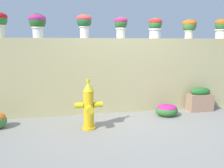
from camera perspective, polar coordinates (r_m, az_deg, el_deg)
ground_plane at (r=4.08m, az=5.77°, el=-10.72°), size 24.00×24.00×0.00m
stone_wall at (r=4.90m, az=2.28°, el=2.20°), size 5.44×0.31×1.55m
potted_plant_1 at (r=4.73m, az=-18.09°, el=14.40°), size 0.33×0.33×0.46m
potted_plant_2 at (r=4.71m, az=-6.97°, el=15.06°), size 0.30×0.30×0.47m
potted_plant_3 at (r=4.89m, az=2.21°, el=14.62°), size 0.28×0.28×0.44m
potted_plant_4 at (r=5.10m, az=10.74°, el=13.98°), size 0.29×0.29×0.44m
potted_plant_5 at (r=5.47m, az=18.72°, el=13.51°), size 0.31×0.31×0.43m
potted_plant_6 at (r=5.89m, az=25.70°, el=12.78°), size 0.31×0.31×0.46m
fire_hydrant at (r=3.91m, az=-5.83°, el=-5.61°), size 0.48×0.37×0.86m
flower_bush_left at (r=4.79m, az=13.45°, el=-6.23°), size 0.46×0.41×0.24m
planter_box at (r=5.31m, az=21.08°, el=-3.64°), size 0.53×0.26×0.52m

